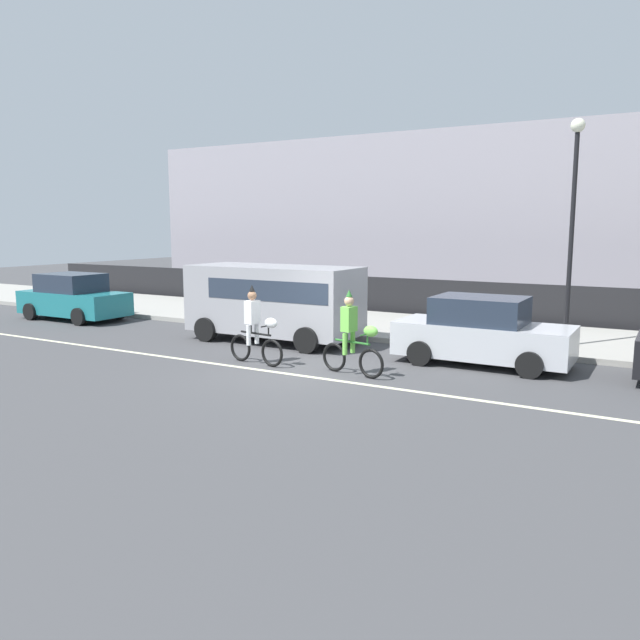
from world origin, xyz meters
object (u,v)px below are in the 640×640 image
Objects in this scene: parked_car_silver at (482,333)px; pedestrian_onlooker at (289,285)px; parade_cyclist_zebra at (256,330)px; parade_cyclist_lime at (353,338)px; parked_car_teal at (73,298)px; parked_van_grey at (276,298)px; street_lamp_post at (574,199)px.

parked_car_silver is 10.91m from pedestrian_onlooker.
parade_cyclist_zebra is 1.00× the size of parade_cyclist_lime.
parked_car_silver is at bearing -32.14° from pedestrian_onlooker.
pedestrian_onlooker reaches higher than parked_car_silver.
parade_cyclist_lime is 12.69m from parked_car_teal.
pedestrian_onlooker is at bearing 147.86° from parked_car_silver.
parked_car_silver is (4.74, 2.66, -0.06)m from parade_cyclist_zebra.
parade_cyclist_lime is at bearing -49.76° from pedestrian_onlooker.
parade_cyclist_zebra is 0.47× the size of parked_car_silver.
parked_car_silver is (5.98, -0.05, -0.50)m from parked_van_grey.
street_lamp_post reaches higher than parked_car_teal.
parade_cyclist_lime reaches higher than parked_car_teal.
parked_car_silver is at bearing -0.49° from parked_van_grey.
parade_cyclist_lime is (2.53, 0.15, 0.00)m from parade_cyclist_zebra.
parade_cyclist_lime reaches higher than parked_car_silver.
parade_cyclist_zebra is at bearing -139.21° from street_lamp_post.
parked_van_grey reaches higher than parked_car_silver.
street_lamp_post is at bearing 61.19° from parked_car_silver.
parade_cyclist_zebra is 3.01m from parked_van_grey.
parade_cyclist_zebra is 0.38× the size of parked_van_grey.
pedestrian_onlooker is at bearing 163.94° from street_lamp_post.
pedestrian_onlooker is (-4.50, 8.46, 0.17)m from parade_cyclist_zebra.
parked_car_teal is 16.66m from street_lamp_post.
street_lamp_post is at bearing 40.79° from parade_cyclist_zebra.
street_lamp_post is 11.55m from pedestrian_onlooker.
parked_van_grey is 8.38m from street_lamp_post.
parade_cyclist_lime is 10.89m from pedestrian_onlooker.
street_lamp_post reaches higher than parade_cyclist_zebra.
parked_van_grey is at bearing 114.60° from parade_cyclist_zebra.
parade_cyclist_zebra is at bearing -150.68° from parked_car_silver.
parked_van_grey is (-3.77, 2.56, 0.44)m from parade_cyclist_lime.
parade_cyclist_zebra reaches higher than pedestrian_onlooker.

